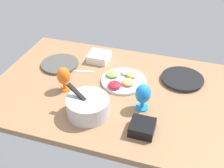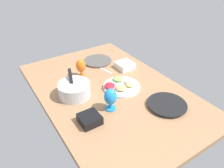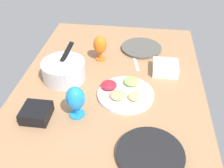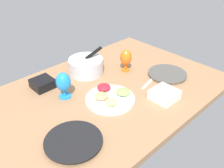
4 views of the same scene
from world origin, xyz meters
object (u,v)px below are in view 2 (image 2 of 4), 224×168
dinner_plate_right (98,61)px  hurricane_glass_blue (110,97)px  square_bowl_white (125,65)px  hurricane_glass_orange (81,66)px  square_bowl_black (90,119)px  fruit_platter (121,86)px  dinner_plate_left (167,105)px  mixing_bowl (74,89)px

dinner_plate_right → hurricane_glass_blue: 73.63cm
hurricane_glass_blue → dinner_plate_right: bearing=-22.8°
dinner_plate_right → square_bowl_white: (-24.76, -15.20, 2.13)cm
hurricane_glass_orange → square_bowl_black: (-55.54, 21.59, -6.79)cm
hurricane_glass_blue → fruit_platter: bearing=-50.7°
hurricane_glass_orange → hurricane_glass_blue: hurricane_glass_blue is taller
hurricane_glass_blue → square_bowl_black: size_ratio=1.28×
square_bowl_white → fruit_platter: bearing=138.8°
dinner_plate_left → square_bowl_black: bearing=74.2°
fruit_platter → square_bowl_black: (-22.17, 40.70, 1.45)cm
dinner_plate_left → square_bowl_white: square_bowl_white is taller
fruit_platter → hurricane_glass_orange: (33.37, 19.10, 8.25)cm
fruit_platter → hurricane_glass_blue: size_ratio=1.79×
dinner_plate_right → hurricane_glass_orange: 31.48cm
dinner_plate_right → hurricane_glass_orange: bearing=122.2°
mixing_bowl → hurricane_glass_orange: bearing=-36.9°
hurricane_glass_blue → square_bowl_black: hurricane_glass_blue is taller
square_bowl_white → square_bowl_black: 77.96cm
dinner_plate_left → fruit_platter: bearing=20.1°
dinner_plate_right → hurricane_glass_blue: hurricane_glass_blue is taller
hurricane_glass_orange → square_bowl_white: bearing=-102.1°
dinner_plate_left → mixing_bowl: bearing=46.1°
hurricane_glass_orange → fruit_platter: bearing=-150.2°
mixing_bowl → fruit_platter: 37.96cm
dinner_plate_left → hurricane_glass_orange: size_ratio=1.72×
dinner_plate_right → square_bowl_black: 85.74cm
dinner_plate_right → square_bowl_black: (-71.60, 47.12, 2.25)cm
dinner_plate_right → hurricane_glass_orange: size_ratio=1.64×
mixing_bowl → square_bowl_white: (14.15, -57.87, -2.74)cm
mixing_bowl → square_bowl_white: 59.64cm
square_bowl_white → dinner_plate_left: bearing=172.8°
hurricane_glass_blue → square_bowl_white: 61.30cm
hurricane_glass_orange → square_bowl_black: 59.97cm
hurricane_glass_orange → square_bowl_white: (-8.71, -40.73, -6.91)cm
dinner_plate_right → fruit_platter: size_ratio=0.90×
fruit_platter → dinner_plate_left: bearing=-159.9°
hurricane_glass_blue → square_bowl_white: size_ratio=1.13×
fruit_platter → square_bowl_black: 46.37cm
dinner_plate_right → square_bowl_black: size_ratio=2.06×
fruit_platter → square_bowl_white: 32.83cm
dinner_plate_left → fruit_platter: size_ratio=0.95×
hurricane_glass_orange → dinner_plate_right: bearing=-57.8°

